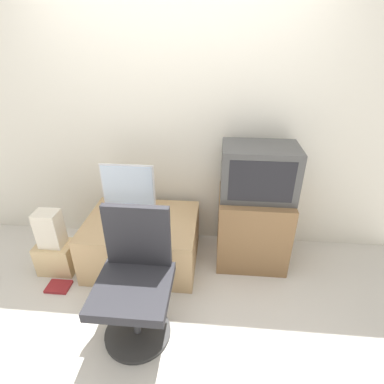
{
  "coord_description": "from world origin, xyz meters",
  "views": [
    {
      "loc": [
        0.37,
        -1.37,
        1.98
      ],
      "look_at": [
        0.16,
        0.96,
        0.72
      ],
      "focal_mm": 28.0,
      "sensor_mm": 36.0,
      "label": 1
    }
  ],
  "objects_px": {
    "keyboard": "(127,227)",
    "book": "(59,287)",
    "crt_tv": "(259,172)",
    "cardboard_box_lower": "(57,257)",
    "main_monitor": "(128,190)",
    "mouse": "(153,228)",
    "office_chair": "(135,283)"
  },
  "relations": [
    {
      "from": "keyboard",
      "to": "book",
      "type": "xyz_separation_m",
      "value": [
        -0.58,
        -0.3,
        -0.46
      ]
    },
    {
      "from": "crt_tv",
      "to": "book",
      "type": "distance_m",
      "value": 2.01
    },
    {
      "from": "keyboard",
      "to": "cardboard_box_lower",
      "type": "relative_size",
      "value": 1.11
    },
    {
      "from": "main_monitor",
      "to": "crt_tv",
      "type": "xyz_separation_m",
      "value": [
        1.14,
        0.07,
        0.19
      ]
    },
    {
      "from": "mouse",
      "to": "cardboard_box_lower",
      "type": "height_order",
      "value": "mouse"
    },
    {
      "from": "main_monitor",
      "to": "keyboard",
      "type": "height_order",
      "value": "main_monitor"
    },
    {
      "from": "office_chair",
      "to": "book",
      "type": "xyz_separation_m",
      "value": [
        -0.81,
        0.31,
        -0.43
      ]
    },
    {
      "from": "mouse",
      "to": "main_monitor",
      "type": "bearing_deg",
      "value": 138.24
    },
    {
      "from": "keyboard",
      "to": "book",
      "type": "distance_m",
      "value": 0.8
    },
    {
      "from": "crt_tv",
      "to": "mouse",
      "type": "bearing_deg",
      "value": -161.15
    },
    {
      "from": "mouse",
      "to": "office_chair",
      "type": "bearing_deg",
      "value": -90.72
    },
    {
      "from": "main_monitor",
      "to": "office_chair",
      "type": "distance_m",
      "value": 0.91
    },
    {
      "from": "book",
      "to": "crt_tv",
      "type": "bearing_deg",
      "value": 18.89
    },
    {
      "from": "cardboard_box_lower",
      "to": "book",
      "type": "distance_m",
      "value": 0.28
    },
    {
      "from": "cardboard_box_lower",
      "to": "book",
      "type": "bearing_deg",
      "value": -66.73
    },
    {
      "from": "crt_tv",
      "to": "book",
      "type": "xyz_separation_m",
      "value": [
        -1.69,
        -0.58,
        -0.91
      ]
    },
    {
      "from": "mouse",
      "to": "book",
      "type": "xyz_separation_m",
      "value": [
        -0.81,
        -0.28,
        -0.47
      ]
    },
    {
      "from": "office_chair",
      "to": "cardboard_box_lower",
      "type": "xyz_separation_m",
      "value": [
        -0.9,
        0.54,
        -0.3
      ]
    },
    {
      "from": "office_chair",
      "to": "crt_tv",
      "type": "bearing_deg",
      "value": 45.15
    },
    {
      "from": "mouse",
      "to": "cardboard_box_lower",
      "type": "relative_size",
      "value": 0.2
    },
    {
      "from": "mouse",
      "to": "book",
      "type": "distance_m",
      "value": 0.98
    },
    {
      "from": "main_monitor",
      "to": "cardboard_box_lower",
      "type": "distance_m",
      "value": 0.92
    },
    {
      "from": "cardboard_box_lower",
      "to": "main_monitor",
      "type": "bearing_deg",
      "value": 23.55
    },
    {
      "from": "main_monitor",
      "to": "cardboard_box_lower",
      "type": "height_order",
      "value": "main_monitor"
    },
    {
      "from": "mouse",
      "to": "crt_tv",
      "type": "bearing_deg",
      "value": 18.85
    },
    {
      "from": "book",
      "to": "mouse",
      "type": "bearing_deg",
      "value": 18.93
    },
    {
      "from": "crt_tv",
      "to": "office_chair",
      "type": "distance_m",
      "value": 1.35
    },
    {
      "from": "keyboard",
      "to": "mouse",
      "type": "xyz_separation_m",
      "value": [
        0.24,
        -0.02,
        0.01
      ]
    },
    {
      "from": "main_monitor",
      "to": "cardboard_box_lower",
      "type": "relative_size",
      "value": 1.54
    },
    {
      "from": "main_monitor",
      "to": "keyboard",
      "type": "distance_m",
      "value": 0.33
    },
    {
      "from": "keyboard",
      "to": "book",
      "type": "relative_size",
      "value": 1.83
    },
    {
      "from": "cardboard_box_lower",
      "to": "keyboard",
      "type": "bearing_deg",
      "value": 6.21
    }
  ]
}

